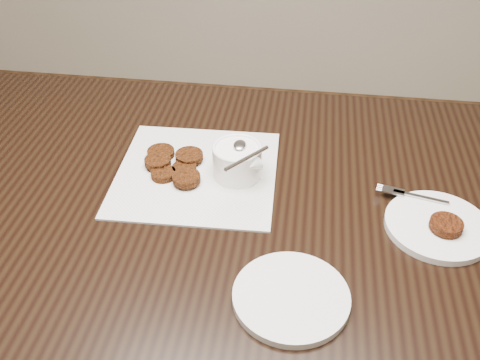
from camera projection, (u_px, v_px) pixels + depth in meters
The scene contains 6 objects.
table at pixel (201, 315), 1.26m from camera, with size 1.34×0.86×0.75m, color black.
napkin at pixel (197, 173), 1.07m from camera, with size 0.32×0.32×0.00m, color silver.
sauce_ramekin at pixel (237, 147), 1.03m from camera, with size 0.13×0.13×0.13m, color white, non-canonical shape.
patty_cluster at pixel (171, 165), 1.08m from camera, with size 0.18×0.18×0.02m, color #5A250B, non-canonical shape.
plate_with_patty at pixel (438, 223), 0.94m from camera, with size 0.18×0.18×0.03m, color white, non-canonical shape.
plate_empty at pixel (291, 297), 0.82m from camera, with size 0.18×0.18×0.01m, color silver.
Camera 1 is at (0.14, -0.63, 1.40)m, focal length 39.82 mm.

